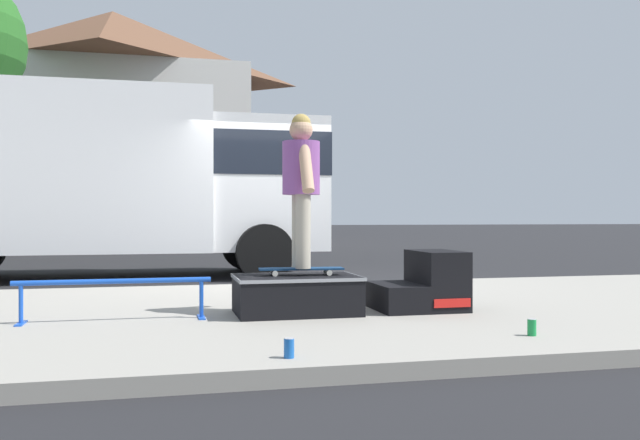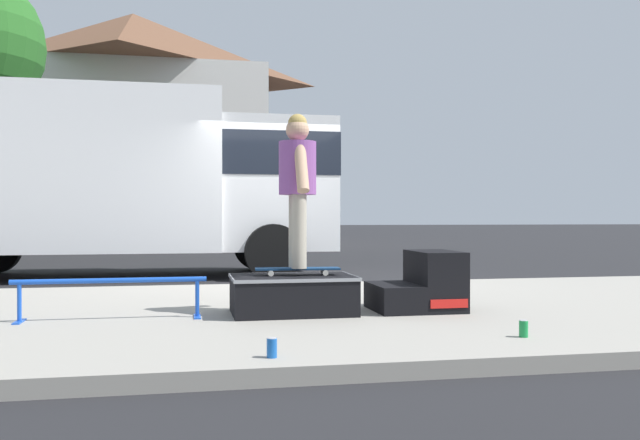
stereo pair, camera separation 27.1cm
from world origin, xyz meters
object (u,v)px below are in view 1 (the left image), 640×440
skater_kid (301,177)px  box_truck (115,175)px  grind_rail (114,289)px  skateboard (301,269)px  skate_box (296,293)px  soda_can (532,327)px  soda_can_b (289,348)px  kicker_ramp (424,285)px

skater_kid → box_truck: 5.87m
grind_rail → skateboard: skateboard is taller
skate_box → skateboard: 0.23m
skateboard → soda_can: skateboard is taller
skate_box → soda_can_b: (-0.43, -1.88, -0.13)m
skateboard → skater_kid: bearing=-94.8°
kicker_ramp → soda_can: kicker_ramp is taller
skateboard → skater_kid: (-0.00, -0.00, 0.85)m
skate_box → soda_can_b: bearing=-102.9°
box_truck → skater_kid: bearing=-70.1°
skate_box → box_truck: box_truck is taller
grind_rail → box_truck: box_truck is taller
box_truck → skate_box: bearing=-70.7°
skateboard → soda_can_b: 2.00m
skater_kid → soda_can: size_ratio=11.32×
box_truck → soda_can_b: bearing=-78.5°
kicker_ramp → box_truck: bearing=120.0°
kicker_ramp → soda_can: bearing=-81.3°
grind_rail → skater_kid: (1.66, 0.08, 0.98)m
skater_kid → box_truck: (-1.99, 5.51, 0.32)m
skateboard → soda_can: (1.44, -1.56, -0.34)m
grind_rail → skateboard: bearing=2.7°
kicker_ramp → skateboard: 1.22m
skater_kid → soda_can: skater_kid is taller
skate_box → box_truck: bearing=109.3°
skater_kid → soda_can_b: bearing=-104.1°
kicker_ramp → skate_box: bearing=180.0°
grind_rail → kicker_ramp: bearing=0.9°
kicker_ramp → skater_kid: (-1.21, 0.03, 1.02)m
skate_box → skater_kid: size_ratio=0.79×
skateboard → skate_box: bearing=-147.2°
soda_can_b → box_truck: (-1.51, 7.42, 1.52)m
soda_can_b → box_truck: size_ratio=0.02×
skateboard → box_truck: box_truck is taller
skateboard → soda_can_b: size_ratio=6.30×
skate_box → box_truck: size_ratio=0.16×
grind_rail → soda_can: 3.44m
skate_box → skateboard: bearing=32.8°
soda_can → grind_rail: bearing=154.5°
grind_rail → box_truck: (-0.34, 5.59, 1.31)m
kicker_ramp → skateboard: size_ratio=1.03×
skater_kid → skate_box: bearing=-147.2°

